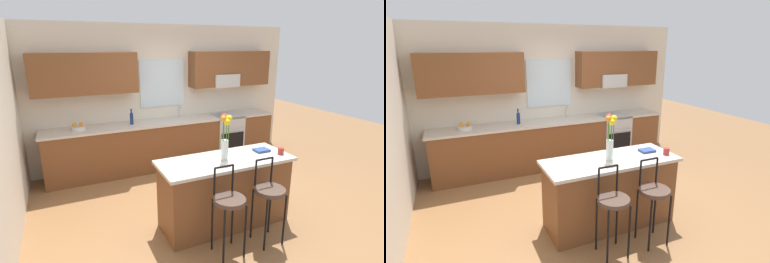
% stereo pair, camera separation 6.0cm
% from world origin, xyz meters
% --- Properties ---
extents(ground_plane, '(14.00, 14.00, 0.00)m').
position_xyz_m(ground_plane, '(0.00, 0.00, 0.00)').
color(ground_plane, olive).
extents(back_wall_assembly, '(5.60, 0.50, 2.70)m').
position_xyz_m(back_wall_assembly, '(0.02, 1.98, 1.51)').
color(back_wall_assembly, beige).
rests_on(back_wall_assembly, ground).
extents(counter_run, '(4.56, 0.64, 0.92)m').
position_xyz_m(counter_run, '(0.00, 1.70, 0.47)').
color(counter_run, brown).
rests_on(counter_run, ground).
extents(sink_faucet, '(0.02, 0.13, 0.23)m').
position_xyz_m(sink_faucet, '(0.29, 1.84, 1.06)').
color(sink_faucet, '#B7BABC').
rests_on(sink_faucet, counter_run).
extents(oven_range, '(0.60, 0.64, 0.92)m').
position_xyz_m(oven_range, '(1.27, 1.68, 0.46)').
color(oven_range, '#B7BABC').
rests_on(oven_range, ground).
extents(kitchen_island, '(1.75, 0.69, 0.92)m').
position_xyz_m(kitchen_island, '(-0.03, -0.53, 0.46)').
color(kitchen_island, brown).
rests_on(kitchen_island, ground).
extents(bar_stool_near, '(0.36, 0.36, 1.04)m').
position_xyz_m(bar_stool_near, '(-0.31, -1.08, 0.64)').
color(bar_stool_near, black).
rests_on(bar_stool_near, ground).
extents(bar_stool_middle, '(0.36, 0.36, 1.04)m').
position_xyz_m(bar_stool_middle, '(0.24, -1.08, 0.64)').
color(bar_stool_middle, black).
rests_on(bar_stool_middle, ground).
extents(flower_vase, '(0.16, 0.16, 0.59)m').
position_xyz_m(flower_vase, '(-0.05, -0.53, 1.25)').
color(flower_vase, silver).
rests_on(flower_vase, kitchen_island).
extents(mug_ceramic, '(0.08, 0.08, 0.09)m').
position_xyz_m(mug_ceramic, '(0.73, -0.67, 0.97)').
color(mug_ceramic, '#A52D28').
rests_on(mug_ceramic, kitchen_island).
extents(cookbook, '(0.20, 0.15, 0.03)m').
position_xyz_m(cookbook, '(0.56, -0.48, 0.94)').
color(cookbook, navy).
rests_on(cookbook, kitchen_island).
extents(fruit_bowl_oranges, '(0.24, 0.24, 0.13)m').
position_xyz_m(fruit_bowl_oranges, '(-1.64, 1.70, 0.96)').
color(fruit_bowl_oranges, silver).
rests_on(fruit_bowl_oranges, counter_run).
extents(bottle_olive_oil, '(0.06, 0.06, 0.28)m').
position_xyz_m(bottle_olive_oil, '(-0.71, 1.70, 1.03)').
color(bottle_olive_oil, navy).
rests_on(bottle_olive_oil, counter_run).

